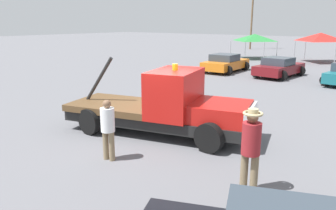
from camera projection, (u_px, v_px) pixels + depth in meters
ground_plane at (156, 132)px, 11.20m from camera, size 160.00×160.00×0.00m
tow_truck at (167, 107)px, 10.82m from camera, size 6.55×3.54×2.51m
person_near_truck at (251, 144)px, 7.03m from camera, size 0.42×0.42×1.92m
person_at_hood at (108, 126)px, 8.76m from camera, size 0.38×0.38×1.69m
parked_car_orange at (225, 63)px, 24.66m from camera, size 2.60×4.46×1.34m
parked_car_maroon at (279, 67)px, 22.36m from camera, size 2.76×4.39×1.34m
canopy_tent_green at (255, 37)px, 33.00m from camera, size 3.57×3.57×2.48m
canopy_tent_red at (321, 37)px, 29.92m from camera, size 3.49×3.49×2.71m
traffic_cone at (218, 108)px, 13.41m from camera, size 0.40×0.40×0.55m
utility_pole at (252, 11)px, 43.88m from camera, size 2.20×0.24×9.61m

